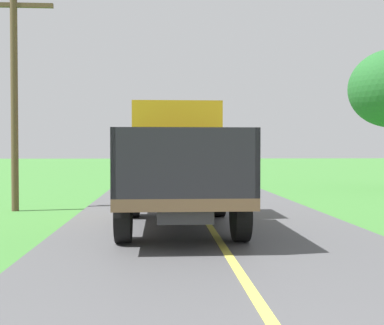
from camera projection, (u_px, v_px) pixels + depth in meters
banana_truck_near at (178, 161)px, 11.34m from camera, size 2.38×5.82×2.80m
utility_pole_roadside at (14, 91)px, 14.05m from camera, size 2.19×0.20×6.20m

